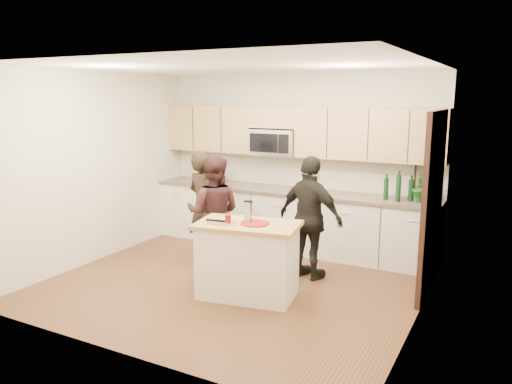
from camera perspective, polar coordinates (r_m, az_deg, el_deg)
The scene contains 21 objects.
floor at distance 6.49m, azimuth -2.55°, elevation -10.42°, with size 4.50×4.50×0.00m, color brown.
room_shell at distance 6.07m, azimuth -2.68°, elevation 4.96°, with size 4.52×4.02×2.71m.
back_cabinetry at distance 7.78m, azimuth 3.74°, elevation -3.13°, with size 4.50×0.66×0.94m.
upper_cabinetry at distance 7.68m, azimuth 4.55°, elevation 7.05°, with size 4.50×0.33×0.75m.
microwave at distance 7.80m, azimuth 2.09°, elevation 5.72°, with size 0.76×0.41×0.40m.
doorway at distance 6.28m, azimuth 19.64°, elevation -0.77°, with size 0.06×1.25×2.20m.
framed_picture at distance 7.35m, azimuth 18.80°, elevation 1.90°, with size 0.30×0.03×0.38m.
dish_towel at distance 7.97m, azimuth -3.03°, elevation -0.35°, with size 0.34×0.60×0.48m.
island at distance 5.96m, azimuth -0.97°, elevation -7.73°, with size 1.30×0.90×0.90m.
red_plate at distance 5.79m, azimuth -0.09°, elevation -3.60°, with size 0.34×0.34×0.02m, color maroon.
box_grater at distance 5.82m, azimuth -0.90°, elevation -2.16°, with size 0.09×0.06×0.25m.
drink_glass at distance 5.77m, azimuth -3.23°, elevation -3.18°, with size 0.07×0.07×0.11m, color maroon.
cutting_board at distance 5.84m, azimuth -3.99°, elevation -3.50°, with size 0.27×0.20×0.02m, color #AA8146.
tongs at distance 5.86m, azimuth -4.58°, elevation -3.27°, with size 0.25×0.03×0.02m, color black.
knife at distance 5.79m, azimuth -4.32°, elevation -3.51°, with size 0.22×0.02×0.01m, color silver.
toaster at distance 8.29m, azimuth -5.01°, elevation 1.78°, with size 0.33×0.21×0.21m.
bottle_cluster at distance 7.13m, azimuth 17.06°, elevation 0.42°, with size 0.62×0.27×0.43m.
orchid at distance 7.12m, azimuth 18.30°, elevation 0.55°, with size 0.23×0.18×0.41m, color #2D7232.
woman_left at distance 7.19m, azimuth -6.03°, elevation -1.64°, with size 0.58×0.38×1.60m, color black.
woman_center at distance 6.88m, azimuth -4.86°, elevation -2.35°, with size 0.76×0.59×1.57m, color #321919.
woman_right at distance 6.49m, azimuth 6.24°, elevation -2.98°, with size 0.95×0.39×1.62m, color black.
Camera 1 is at (3.07, -5.20, 2.37)m, focal length 35.00 mm.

